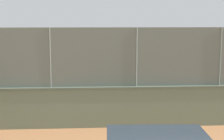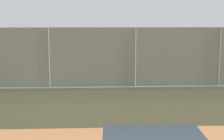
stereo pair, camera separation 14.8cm
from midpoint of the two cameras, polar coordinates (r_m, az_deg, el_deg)
ground_plane at (r=26.72m, az=-0.34°, el=-0.29°), size 260.00×260.00×0.00m
perimeter_wall at (r=13.00m, az=-2.93°, el=-6.10°), size 29.28×0.44×1.55m
fence_panel_on_wall at (r=12.67m, az=-2.99°, el=2.12°), size 28.77×0.12×2.20m
player_crossing_court at (r=19.30m, az=-13.89°, el=-1.36°), size 0.85×1.05×1.45m
player_at_service_line at (r=28.74m, az=10.49°, el=1.90°), size 0.65×0.76×1.47m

